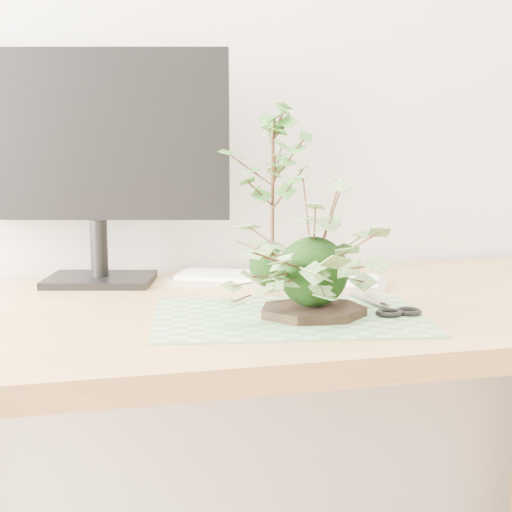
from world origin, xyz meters
name	(u,v)px	position (x,y,z in m)	size (l,w,h in m)	color
desk	(278,350)	(0.06, 1.23, 0.65)	(1.60, 0.70, 0.74)	tan
cutting_mat	(289,317)	(0.05, 1.12, 0.74)	(0.43, 0.29, 0.00)	#5B8055
stone_dish	(313,311)	(0.09, 1.11, 0.75)	(0.18, 0.18, 0.01)	black
ivy_kokedama	(314,239)	(0.09, 1.11, 0.87)	(0.33, 0.33, 0.23)	black
maple_kokedama	(273,152)	(0.09, 1.36, 1.00)	(0.23, 0.23, 0.38)	black
keyboard	(277,279)	(0.11, 1.40, 0.75)	(0.45, 0.30, 0.02)	silver
monitor	(96,150)	(-0.24, 1.49, 1.01)	(0.52, 0.20, 0.46)	black
scissors	(391,309)	(0.22, 1.10, 0.75)	(0.08, 0.18, 0.01)	gray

